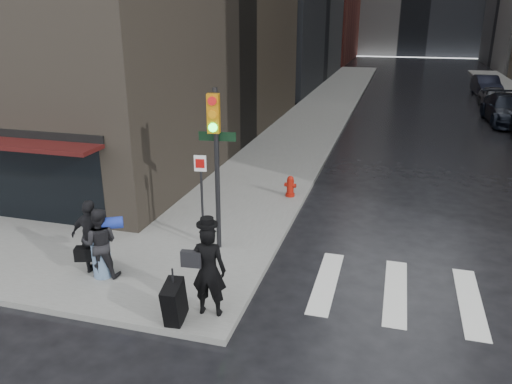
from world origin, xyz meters
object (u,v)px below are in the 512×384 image
at_px(fire_hydrant, 290,187).
at_px(parked_car_3, 508,109).
at_px(man_jeans, 100,243).
at_px(traffic_light, 214,149).
at_px(parked_car_4, 495,97).
at_px(man_greycoat, 92,237).
at_px(man_overcoat, 202,275).
at_px(parked_car_5, 486,86).

bearing_deg(fire_hydrant, parked_car_3, 59.48).
distance_m(man_jeans, traffic_light, 3.52).
height_order(traffic_light, parked_car_4, traffic_light).
xyz_separation_m(man_greycoat, parked_car_4, (13.00, 28.16, -0.37)).
height_order(man_overcoat, parked_car_3, man_overcoat).
relative_size(traffic_light, fire_hydrant, 5.81).
xyz_separation_m(man_jeans, man_greycoat, (-0.27, 0.12, 0.06)).
relative_size(man_overcoat, man_greycoat, 1.19).
relative_size(traffic_light, parked_car_4, 1.04).
height_order(man_jeans, parked_car_4, man_jeans).
bearing_deg(parked_car_3, parked_car_4, 86.10).
bearing_deg(parked_car_5, man_greycoat, -114.68).
xyz_separation_m(fire_hydrant, parked_car_3, (9.45, 16.03, 0.35)).
height_order(man_greycoat, parked_car_3, man_greycoat).
bearing_deg(parked_car_4, parked_car_5, 84.01).
xyz_separation_m(traffic_light, parked_car_3, (10.46, 20.53, -2.04)).
xyz_separation_m(parked_car_4, parked_car_5, (0.21, 5.63, 0.07)).
height_order(fire_hydrant, parked_car_3, parked_car_3).
bearing_deg(parked_car_5, fire_hydrant, -113.13).
bearing_deg(parked_car_4, man_jeans, -118.06).
bearing_deg(man_greycoat, fire_hydrant, -118.03).
bearing_deg(parked_car_5, traffic_light, -112.15).
relative_size(man_jeans, fire_hydrant, 2.36).
relative_size(man_greycoat, parked_car_5, 0.40).
relative_size(man_overcoat, fire_hydrant, 3.01).
xyz_separation_m(man_jeans, parked_car_5, (12.94, 33.91, -0.24)).
distance_m(man_jeans, parked_car_5, 36.29).
xyz_separation_m(man_overcoat, parked_car_5, (10.05, 34.79, -0.30)).
bearing_deg(man_greycoat, parked_car_5, -111.90).
bearing_deg(parked_car_3, traffic_light, -119.19).
xyz_separation_m(traffic_light, fire_hydrant, (1.01, 4.50, -2.39)).
distance_m(man_overcoat, parked_car_4, 30.78).
bearing_deg(man_overcoat, parked_car_3, -117.57).
height_order(man_overcoat, parked_car_5, man_overcoat).
bearing_deg(man_overcoat, traffic_light, -80.50).
distance_m(man_overcoat, parked_car_5, 36.21).
distance_m(man_overcoat, fire_hydrant, 7.54).
height_order(man_jeans, man_greycoat, man_greycoat).
height_order(fire_hydrant, parked_car_5, parked_car_5).
distance_m(traffic_light, fire_hydrant, 5.19).
relative_size(man_jeans, parked_car_3, 0.30).
distance_m(man_overcoat, man_jeans, 3.02).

